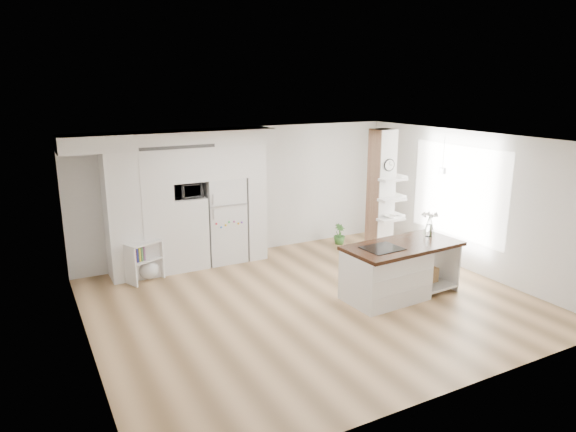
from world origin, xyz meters
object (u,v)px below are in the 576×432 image
object	(u,v)px
kitchen_island	(391,271)
floor_plant_a	(420,251)
refrigerator	(223,220)
bookshelf	(146,263)

from	to	relation	value
kitchen_island	floor_plant_a	world-z (taller)	kitchen_island
kitchen_island	refrigerator	bearing A→B (deg)	116.66
kitchen_island	bookshelf	bearing A→B (deg)	138.17
bookshelf	floor_plant_a	bearing A→B (deg)	-40.08
bookshelf	floor_plant_a	distance (m)	5.45
floor_plant_a	refrigerator	bearing A→B (deg)	151.13
bookshelf	refrigerator	bearing A→B (deg)	-11.46
refrigerator	bookshelf	size ratio (longest dim) A/B	2.32
refrigerator	kitchen_island	xyz separation A→B (m)	(1.80, -3.13, -0.40)
refrigerator	kitchen_island	world-z (taller)	refrigerator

